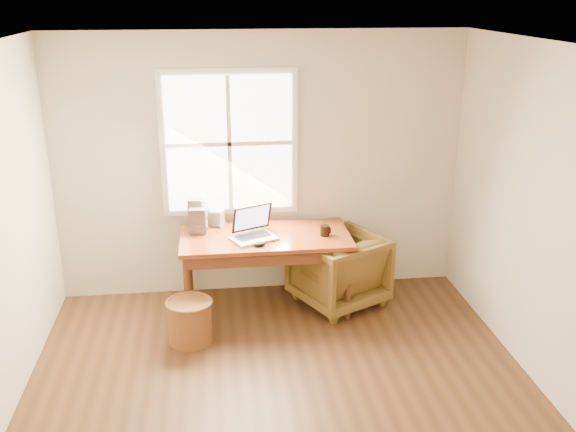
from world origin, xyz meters
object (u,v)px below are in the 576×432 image
object	(u,v)px
desk	(265,237)
cd_stack_a	(199,213)
laptop	(253,223)
coffee_mug	(325,231)
armchair	(338,269)
wicker_stool	(190,322)

from	to	relation	value
desk	cd_stack_a	xyz separation A→B (m)	(-0.62, 0.31, 0.16)
cd_stack_a	laptop	bearing A→B (deg)	-39.01
coffee_mug	laptop	bearing A→B (deg)	175.08
coffee_mug	cd_stack_a	distance (m)	1.24
coffee_mug	armchair	bearing A→B (deg)	19.42
armchair	coffee_mug	bearing A→B (deg)	-1.21
desk	wicker_stool	xyz separation A→B (m)	(-0.72, -0.58, -0.54)
laptop	coffee_mug	distance (m)	0.68
desk	armchair	world-z (taller)	desk
wicker_stool	desk	bearing A→B (deg)	38.63
desk	laptop	bearing A→B (deg)	-140.55
armchair	laptop	size ratio (longest dim) A/B	1.78
armchair	coffee_mug	xyz separation A→B (m)	(-0.16, -0.08, 0.44)
armchair	cd_stack_a	world-z (taller)	cd_stack_a
armchair	cd_stack_a	bearing A→B (deg)	-40.47
armchair	cd_stack_a	distance (m)	1.47
armchair	laptop	bearing A→B (deg)	-20.65
laptop	coffee_mug	xyz separation A→B (m)	(0.67, 0.02, -0.11)
desk	laptop	world-z (taller)	laptop
laptop	cd_stack_a	bearing A→B (deg)	116.64
armchair	desk	bearing A→B (deg)	-27.28
cd_stack_a	desk	bearing A→B (deg)	-26.69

